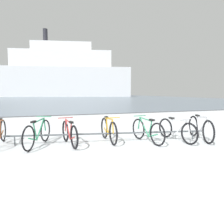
{
  "coord_description": "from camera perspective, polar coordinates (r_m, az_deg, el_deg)",
  "views": [
    {
      "loc": [
        -2.01,
        -3.71,
        1.55
      ],
      "look_at": [
        0.26,
        3.61,
        0.79
      ],
      "focal_mm": 31.87,
      "sensor_mm": 36.0,
      "label": 1
    }
  ],
  "objects": [
    {
      "name": "ground",
      "position": [
        57.66,
        -15.28,
        3.89
      ],
      "size": [
        80.0,
        132.0,
        0.08
      ],
      "color": "silver"
    },
    {
      "name": "ferry_ship",
      "position": [
        74.62,
        -13.31,
        10.41
      ],
      "size": [
        46.54,
        17.42,
        23.6
      ],
      "color": "silver",
      "rests_on": "ground"
    },
    {
      "name": "bicycle_6",
      "position": [
        7.13,
        23.99,
        -4.26
      ],
      "size": [
        0.63,
        1.74,
        0.84
      ],
      "color": "black",
      "rests_on": "ground"
    },
    {
      "name": "bicycle_1",
      "position": [
        6.17,
        -20.51,
        -5.73
      ],
      "size": [
        0.73,
        1.67,
        0.81
      ],
      "color": "black",
      "rests_on": "ground"
    },
    {
      "name": "bicycle_5",
      "position": [
        6.7,
        18.03,
        -4.92
      ],
      "size": [
        0.46,
        1.72,
        0.77
      ],
      "color": "black",
      "rests_on": "ground"
    },
    {
      "name": "bike_rack",
      "position": [
        6.18,
        -0.88,
        -6.24
      ],
      "size": [
        6.09,
        1.08,
        0.31
      ],
      "color": "#4C5156",
      "rests_on": "ground"
    },
    {
      "name": "bicycle_2",
      "position": [
        6.01,
        -12.12,
        -5.98
      ],
      "size": [
        0.47,
        1.61,
        0.77
      ],
      "color": "black",
      "rests_on": "ground"
    },
    {
      "name": "bicycle_4",
      "position": [
        6.29,
        10.05,
        -5.31
      ],
      "size": [
        0.46,
        1.64,
        0.8
      ],
      "color": "black",
      "rests_on": "ground"
    },
    {
      "name": "bicycle_3",
      "position": [
        6.28,
        -1.02,
        -5.17
      ],
      "size": [
        0.46,
        1.65,
        0.82
      ],
      "color": "black",
      "rests_on": "ground"
    }
  ]
}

